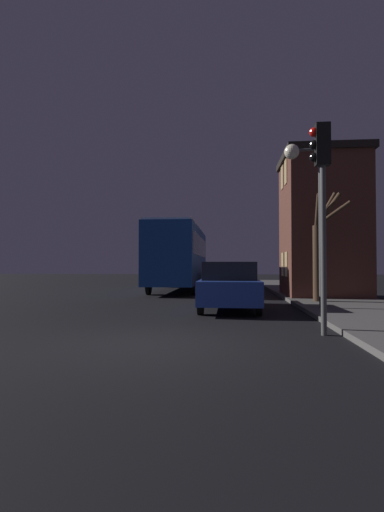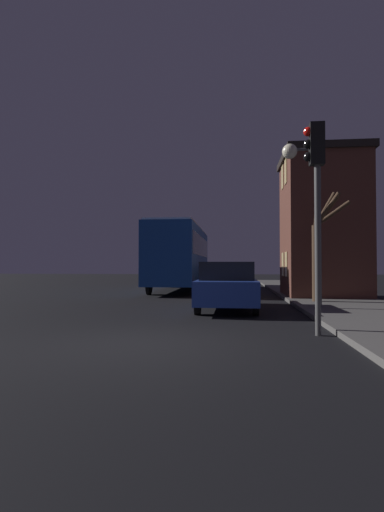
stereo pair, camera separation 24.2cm
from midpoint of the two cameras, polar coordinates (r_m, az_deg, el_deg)
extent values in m
plane|color=black|center=(7.80, -5.99, -12.25)|extent=(120.00, 120.00, 0.00)
cube|color=brown|center=(19.13, 18.47, 3.87)|extent=(3.36, 3.96, 6.13)
cube|color=black|center=(19.68, 18.40, 13.24)|extent=(3.60, 4.20, 0.30)
cube|color=#E5C67F|center=(18.17, 13.67, -1.15)|extent=(0.03, 0.70, 1.10)
cube|color=#E5C67F|center=(19.34, 13.21, -1.16)|extent=(0.03, 0.70, 1.10)
cube|color=#E5C67F|center=(18.65, 13.60, 11.66)|extent=(0.03, 0.70, 1.10)
cube|color=#E5C67F|center=(19.79, 13.14, 10.89)|extent=(0.03, 0.70, 1.10)
cylinder|color=#4C4C4C|center=(13.37, 18.18, 4.03)|extent=(0.14, 0.14, 5.17)
cylinder|color=#4C4C4C|center=(13.74, 16.21, 14.42)|extent=(0.90, 0.09, 0.09)
sphere|color=#F4EAC6|center=(13.65, 14.29, 14.29)|extent=(0.48, 0.48, 0.48)
cylinder|color=#4C4C4C|center=(8.86, 18.26, 0.83)|extent=(0.12, 0.12, 3.61)
cube|color=black|center=(9.22, 18.15, 14.97)|extent=(0.30, 0.24, 0.90)
sphere|color=red|center=(9.26, 17.00, 16.63)|extent=(0.20, 0.20, 0.20)
sphere|color=black|center=(9.18, 17.01, 15.02)|extent=(0.20, 0.20, 0.20)
sphere|color=black|center=(9.11, 17.02, 13.39)|extent=(0.20, 0.20, 0.20)
cylinder|color=#473323|center=(15.74, 17.76, -0.99)|extent=(0.31, 0.31, 2.85)
cylinder|color=#473323|center=(15.84, 19.86, 5.71)|extent=(1.27, 0.47, 0.95)
cylinder|color=#473323|center=(16.07, 18.91, 6.34)|extent=(0.90, 0.41, 1.33)
cylinder|color=#473323|center=(15.43, 17.85, 6.29)|extent=(0.29, 1.04, 1.16)
cylinder|color=#473323|center=(15.44, 19.18, 6.29)|extent=(0.77, 1.18, 1.16)
cylinder|color=#473323|center=(15.97, 19.16, 6.12)|extent=(0.95, 0.18, 1.19)
cube|color=#194793|center=(23.43, -1.35, 0.00)|extent=(2.45, 10.63, 3.11)
cube|color=black|center=(23.45, -1.35, 1.37)|extent=(2.47, 9.78, 1.12)
cube|color=#B2B2B2|center=(23.52, -1.35, 3.94)|extent=(2.33, 10.10, 0.12)
cylinder|color=black|center=(26.77, 2.02, -3.49)|extent=(0.18, 0.96, 0.96)
cylinder|color=black|center=(27.02, -2.81, -3.47)|extent=(0.18, 0.96, 0.96)
cylinder|color=black|center=(19.88, 0.63, -4.23)|extent=(0.18, 0.96, 0.96)
cylinder|color=black|center=(20.22, -5.82, -4.18)|extent=(0.18, 0.96, 0.96)
cube|color=navy|center=(13.45, 5.57, -4.84)|extent=(1.89, 4.74, 0.72)
cube|color=black|center=(13.19, 5.56, -2.11)|extent=(1.66, 2.46, 0.57)
cylinder|color=black|center=(15.03, 8.90, -5.83)|extent=(0.18, 0.60, 0.60)
cylinder|color=black|center=(15.04, 2.35, -5.85)|extent=(0.18, 0.60, 0.60)
cylinder|color=black|center=(11.96, 9.65, -6.98)|extent=(0.18, 0.60, 0.60)
cylinder|color=black|center=(11.98, 1.40, -6.99)|extent=(0.18, 0.60, 0.60)
cube|color=#B21E19|center=(23.10, 4.93, -3.32)|extent=(1.71, 4.13, 0.74)
cube|color=black|center=(22.88, 4.92, -1.85)|extent=(1.50, 2.15, 0.45)
cylinder|color=black|center=(24.46, 6.79, -4.07)|extent=(0.18, 0.63, 0.63)
cylinder|color=black|center=(24.49, 3.20, -4.07)|extent=(0.18, 0.63, 0.63)
cylinder|color=black|center=(21.78, 6.88, -4.40)|extent=(0.18, 0.63, 0.63)
cylinder|color=black|center=(21.81, 2.85, -4.41)|extent=(0.18, 0.63, 0.63)
camera|label=1|loc=(0.12, -89.63, -0.01)|focal=28.00mm
camera|label=2|loc=(0.12, 90.37, 0.01)|focal=28.00mm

